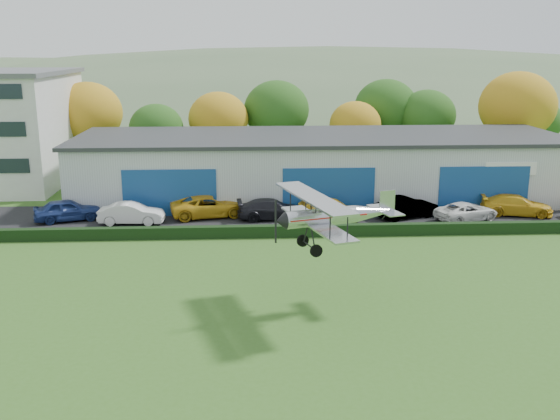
{
  "coord_description": "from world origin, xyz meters",
  "views": [
    {
      "loc": [
        -1.21,
        -24.79,
        12.46
      ],
      "look_at": [
        0.6,
        9.04,
        3.72
      ],
      "focal_mm": 40.73,
      "sensor_mm": 36.0,
      "label": 1
    }
  ],
  "objects_px": {
    "car_5": "(406,207)",
    "car_7": "(516,205)",
    "hangar": "(320,166)",
    "car_3": "(272,209)",
    "car_4": "(330,208)",
    "car_6": "(467,211)",
    "car_1": "(131,213)",
    "biplane": "(331,214)",
    "car_0": "(68,210)",
    "car_2": "(209,206)"
  },
  "relations": [
    {
      "from": "hangar",
      "to": "car_0",
      "type": "distance_m",
      "value": 20.67
    },
    {
      "from": "hangar",
      "to": "car_3",
      "type": "relative_size",
      "value": 7.89
    },
    {
      "from": "car_0",
      "to": "car_3",
      "type": "relative_size",
      "value": 0.92
    },
    {
      "from": "car_0",
      "to": "car_4",
      "type": "bearing_deg",
      "value": -109.24
    },
    {
      "from": "car_4",
      "to": "car_1",
      "type": "bearing_deg",
      "value": 113.64
    },
    {
      "from": "car_2",
      "to": "car_6",
      "type": "distance_m",
      "value": 19.04
    },
    {
      "from": "car_4",
      "to": "car_7",
      "type": "distance_m",
      "value": 14.26
    },
    {
      "from": "car_0",
      "to": "car_2",
      "type": "height_order",
      "value": "car_0"
    },
    {
      "from": "car_1",
      "to": "car_5",
      "type": "relative_size",
      "value": 0.96
    },
    {
      "from": "car_4",
      "to": "car_3",
      "type": "bearing_deg",
      "value": 108.36
    },
    {
      "from": "car_0",
      "to": "car_6",
      "type": "xyz_separation_m",
      "value": [
        29.26,
        -1.48,
        -0.14
      ]
    },
    {
      "from": "car_0",
      "to": "biplane",
      "type": "bearing_deg",
      "value": -151.74
    },
    {
      "from": "car_2",
      "to": "hangar",
      "type": "bearing_deg",
      "value": -67.31
    },
    {
      "from": "car_0",
      "to": "car_6",
      "type": "bearing_deg",
      "value": -110.52
    },
    {
      "from": "car_5",
      "to": "car_3",
      "type": "bearing_deg",
      "value": 67.91
    },
    {
      "from": "car_4",
      "to": "car_6",
      "type": "xyz_separation_m",
      "value": [
        9.95,
        -0.93,
        -0.14
      ]
    },
    {
      "from": "car_1",
      "to": "car_3",
      "type": "height_order",
      "value": "car_1"
    },
    {
      "from": "car_1",
      "to": "car_4",
      "type": "xyz_separation_m",
      "value": [
        14.49,
        0.53,
        0.04
      ]
    },
    {
      "from": "car_2",
      "to": "biplane",
      "type": "xyz_separation_m",
      "value": [
        6.83,
        -17.26,
        3.84
      ]
    },
    {
      "from": "car_2",
      "to": "car_6",
      "type": "xyz_separation_m",
      "value": [
        18.93,
        -2.1,
        -0.13
      ]
    },
    {
      "from": "hangar",
      "to": "car_3",
      "type": "xyz_separation_m",
      "value": [
        -4.37,
        -7.32,
        -1.86
      ]
    },
    {
      "from": "car_4",
      "to": "car_7",
      "type": "height_order",
      "value": "car_4"
    },
    {
      "from": "hangar",
      "to": "car_4",
      "type": "bearing_deg",
      "value": -90.41
    },
    {
      "from": "car_1",
      "to": "car_3",
      "type": "xyz_separation_m",
      "value": [
        10.17,
        0.77,
        -0.02
      ]
    },
    {
      "from": "hangar",
      "to": "car_1",
      "type": "xyz_separation_m",
      "value": [
        -14.54,
        -8.1,
        -1.84
      ]
    },
    {
      "from": "car_5",
      "to": "car_1",
      "type": "bearing_deg",
      "value": 70.44
    },
    {
      "from": "car_3",
      "to": "biplane",
      "type": "relative_size",
      "value": 0.72
    },
    {
      "from": "car_1",
      "to": "car_7",
      "type": "height_order",
      "value": "car_1"
    },
    {
      "from": "car_2",
      "to": "car_4",
      "type": "xyz_separation_m",
      "value": [
        8.98,
        -1.17,
        0.01
      ]
    },
    {
      "from": "car_1",
      "to": "car_6",
      "type": "xyz_separation_m",
      "value": [
        24.44,
        -0.4,
        -0.09
      ]
    },
    {
      "from": "car_3",
      "to": "car_6",
      "type": "height_order",
      "value": "car_3"
    },
    {
      "from": "car_6",
      "to": "car_7",
      "type": "bearing_deg",
      "value": -96.2
    },
    {
      "from": "car_4",
      "to": "car_6",
      "type": "bearing_deg",
      "value": -73.84
    },
    {
      "from": "car_2",
      "to": "car_1",
      "type": "bearing_deg",
      "value": 94.54
    },
    {
      "from": "car_1",
      "to": "car_6",
      "type": "relative_size",
      "value": 0.96
    },
    {
      "from": "car_1",
      "to": "car_7",
      "type": "bearing_deg",
      "value": -85.84
    },
    {
      "from": "car_5",
      "to": "car_6",
      "type": "xyz_separation_m",
      "value": [
        4.21,
        -1.06,
        -0.13
      ]
    },
    {
      "from": "car_1",
      "to": "biplane",
      "type": "xyz_separation_m",
      "value": [
        12.34,
        -15.56,
        3.87
      ]
    },
    {
      "from": "car_5",
      "to": "biplane",
      "type": "distance_m",
      "value": 18.43
    },
    {
      "from": "car_1",
      "to": "hangar",
      "type": "bearing_deg",
      "value": -58.58
    },
    {
      "from": "hangar",
      "to": "car_0",
      "type": "height_order",
      "value": "hangar"
    },
    {
      "from": "car_1",
      "to": "car_6",
      "type": "bearing_deg",
      "value": -88.63
    },
    {
      "from": "hangar",
      "to": "car_2",
      "type": "distance_m",
      "value": 11.21
    },
    {
      "from": "car_2",
      "to": "car_7",
      "type": "bearing_deg",
      "value": -104.52
    },
    {
      "from": "car_4",
      "to": "car_6",
      "type": "distance_m",
      "value": 9.99
    },
    {
      "from": "car_7",
      "to": "car_4",
      "type": "bearing_deg",
      "value": 104.25
    },
    {
      "from": "car_3",
      "to": "car_2",
      "type": "bearing_deg",
      "value": 74.59
    },
    {
      "from": "car_3",
      "to": "car_5",
      "type": "distance_m",
      "value": 10.05
    },
    {
      "from": "car_5",
      "to": "car_7",
      "type": "height_order",
      "value": "car_5"
    },
    {
      "from": "car_2",
      "to": "car_6",
      "type": "bearing_deg",
      "value": -108.95
    }
  ]
}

